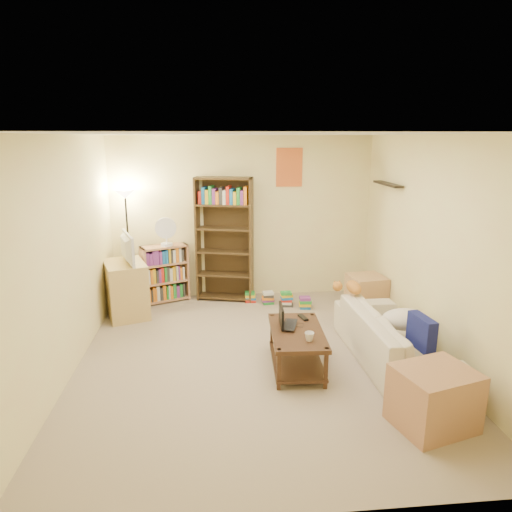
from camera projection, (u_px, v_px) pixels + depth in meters
name	position (u px, v px, depth m)	size (l,w,h in m)	color
room	(257.00, 220.00, 4.83)	(4.50, 4.54, 2.52)	tan
sofa	(393.00, 339.00, 5.09)	(0.83, 1.99, 0.58)	beige
navy_pillow	(421.00, 332.00, 4.62)	(0.38, 0.11, 0.34)	navy
cream_blanket	(405.00, 319.00, 5.10)	(0.53, 0.38, 0.23)	silver
tabby_cat	(351.00, 287.00, 5.69)	(0.45, 0.17, 0.16)	#C17328
coffee_table	(297.00, 343.00, 4.97)	(0.61, 1.03, 0.44)	#3F2918
laptop	(294.00, 326.00, 5.02)	(0.31, 0.39, 0.03)	black
laptop_screen	(281.00, 316.00, 4.98)	(0.01, 0.33, 0.22)	white
mug	(309.00, 337.00, 4.67)	(0.10, 0.10, 0.09)	white
tv_remote	(303.00, 317.00, 5.25)	(0.06, 0.18, 0.02)	black
tv_stand	(126.00, 289.00, 6.43)	(0.52, 0.73, 0.78)	tan
television	(123.00, 248.00, 6.28)	(0.32, 0.71, 0.41)	black
tall_bookshelf	(224.00, 237.00, 6.92)	(0.90, 0.48, 1.90)	#422F19
short_bookshelf	(165.00, 274.00, 6.98)	(0.74, 0.53, 0.88)	tan
desk_fan	(166.00, 231.00, 6.77)	(0.31, 0.18, 0.44)	white
floor_lamp	(126.00, 214.00, 6.70)	(0.29, 0.29, 1.73)	black
side_table	(366.00, 294.00, 6.58)	(0.48, 0.48, 0.55)	tan
end_cabinet	(434.00, 398.00, 3.97)	(0.64, 0.54, 0.54)	tan
book_stacks	(278.00, 299.00, 6.89)	(0.97, 0.51, 0.23)	red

